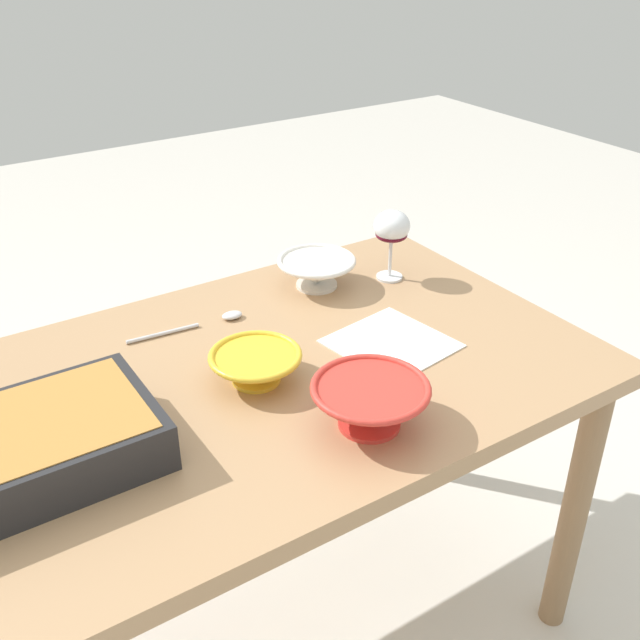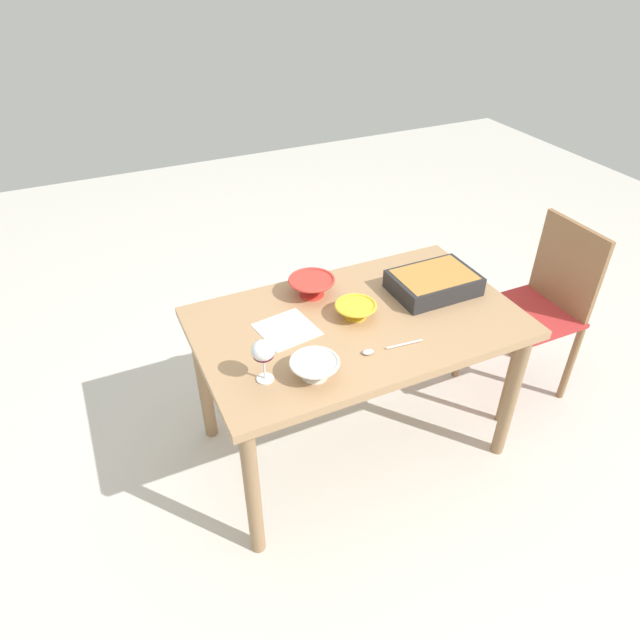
# 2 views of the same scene
# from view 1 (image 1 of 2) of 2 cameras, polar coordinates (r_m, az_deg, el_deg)

# --- Properties ---
(ground_plane) EXTENTS (8.00, 8.00, 0.00)m
(ground_plane) POSITION_cam_1_polar(r_m,az_deg,el_deg) (1.89, -4.27, -22.77)
(ground_plane) COLOR beige
(dining_table) EXTENTS (1.31, 0.79, 0.72)m
(dining_table) POSITION_cam_1_polar(r_m,az_deg,el_deg) (1.44, -5.20, -7.15)
(dining_table) COLOR tan
(dining_table) RESTS_ON ground_plane
(wine_glass) EXTENTS (0.08, 0.08, 0.17)m
(wine_glass) POSITION_cam_1_polar(r_m,az_deg,el_deg) (1.70, 5.54, 6.93)
(wine_glass) COLOR white
(wine_glass) RESTS_ON dining_table
(casserole_dish) EXTENTS (0.36, 0.25, 0.08)m
(casserole_dish) POSITION_cam_1_polar(r_m,az_deg,el_deg) (1.23, -20.89, -8.80)
(casserole_dish) COLOR #262628
(casserole_dish) RESTS_ON dining_table
(mixing_bowl) EXTENTS (0.20, 0.20, 0.08)m
(mixing_bowl) POSITION_cam_1_polar(r_m,az_deg,el_deg) (1.24, 3.87, -6.36)
(mixing_bowl) COLOR red
(mixing_bowl) RESTS_ON dining_table
(small_bowl) EXTENTS (0.18, 0.18, 0.07)m
(small_bowl) POSITION_cam_1_polar(r_m,az_deg,el_deg) (1.68, -0.26, 3.84)
(small_bowl) COLOR white
(small_bowl) RESTS_ON dining_table
(serving_bowl) EXTENTS (0.17, 0.17, 0.06)m
(serving_bowl) POSITION_cam_1_polar(r_m,az_deg,el_deg) (1.35, -5.05, -3.46)
(serving_bowl) COLOR yellow
(serving_bowl) RESTS_ON dining_table
(serving_spoon) EXTENTS (0.25, 0.04, 0.01)m
(serving_spoon) POSITION_cam_1_polar(r_m,az_deg,el_deg) (1.56, -8.54, -0.10)
(serving_spoon) COLOR silver
(serving_spoon) RESTS_ON dining_table
(napkin) EXTENTS (0.24, 0.24, 0.00)m
(napkin) POSITION_cam_1_polar(r_m,az_deg,el_deg) (1.48, 5.50, -1.81)
(napkin) COLOR white
(napkin) RESTS_ON dining_table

